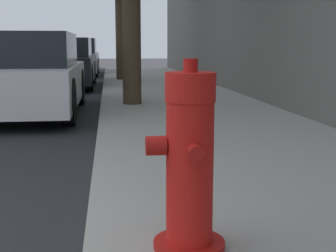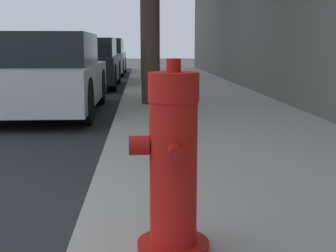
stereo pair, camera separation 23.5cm
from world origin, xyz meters
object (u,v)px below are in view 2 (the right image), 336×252
object	(u,v)px
fire_hydrant	(173,165)
parked_car_mid	(86,63)
parked_car_far	(101,57)
parked_car_near	(44,75)

from	to	relation	value
fire_hydrant	parked_car_mid	world-z (taller)	parked_car_mid
fire_hydrant	parked_car_far	size ratio (longest dim) A/B	0.22
parked_car_mid	parked_car_far	bearing A→B (deg)	90.16
fire_hydrant	parked_car_near	distance (m)	6.19
parked_car_far	parked_car_mid	bearing A→B (deg)	-89.84
parked_car_mid	parked_car_far	world-z (taller)	parked_car_far
parked_car_near	parked_car_far	distance (m)	10.81
fire_hydrant	parked_car_near	size ratio (longest dim) A/B	0.24
fire_hydrant	parked_car_far	xyz separation A→B (m)	(-1.72, 16.72, 0.11)
parked_car_mid	parked_car_far	xyz separation A→B (m)	(-0.02, 5.60, 0.02)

